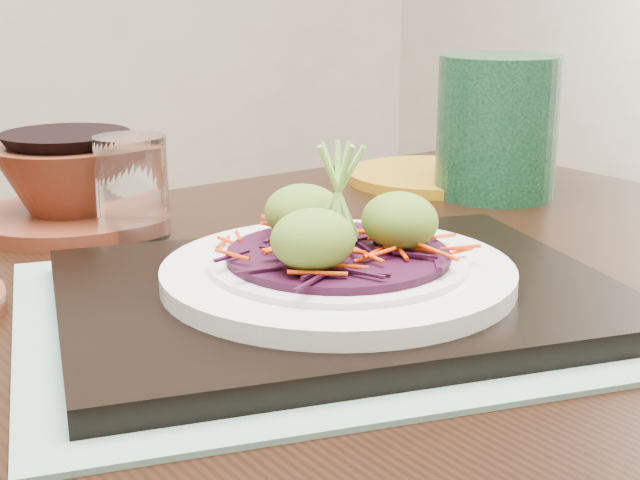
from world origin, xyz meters
TOP-DOWN VIEW (x-y plane):
  - dining_table at (-0.04, -0.05)m, footprint 1.15×0.78m
  - placemat at (-0.01, -0.08)m, footprint 0.52×0.47m
  - serving_tray at (-0.01, -0.08)m, footprint 0.45×0.39m
  - white_plate at (-0.01, -0.08)m, footprint 0.24×0.24m
  - cabbage_bed at (-0.01, -0.08)m, footprint 0.15×0.15m
  - carrot_julienne at (-0.01, -0.08)m, footprint 0.19×0.19m
  - guacamole_scoops at (-0.01, -0.08)m, footprint 0.13×0.12m
  - scallion_garnish at (-0.01, -0.08)m, footprint 0.06×0.06m
  - water_glass at (-0.03, 0.18)m, footprint 0.08×0.08m
  - terracotta_bowl_set at (-0.06, 0.25)m, footprint 0.22×0.22m
  - yellow_plate at (0.34, 0.18)m, footprint 0.22×0.22m
  - green_jar at (0.35, 0.09)m, footprint 0.13×0.13m

SIDE VIEW (x-z plane):
  - dining_table at x=-0.04m, z-range 0.26..0.96m
  - placemat at x=-0.01m, z-range 0.70..0.71m
  - yellow_plate at x=0.34m, z-range 0.70..0.71m
  - serving_tray at x=-0.01m, z-range 0.71..0.72m
  - white_plate at x=-0.01m, z-range 0.72..0.74m
  - terracotta_bowl_set at x=-0.06m, z-range 0.70..0.77m
  - cabbage_bed at x=-0.01m, z-range 0.74..0.75m
  - water_glass at x=-0.03m, z-range 0.70..0.79m
  - carrot_julienne at x=-0.01m, z-range 0.75..0.76m
  - guacamole_scoops at x=-0.01m, z-range 0.74..0.79m
  - green_jar at x=0.35m, z-range 0.70..0.85m
  - scallion_garnish at x=-0.01m, z-range 0.74..0.83m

